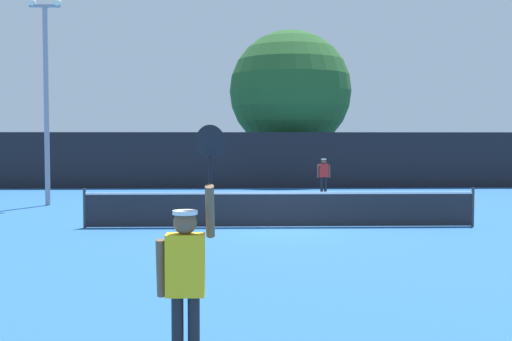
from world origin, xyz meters
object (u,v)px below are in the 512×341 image
Objects in this scene: tennis_ball at (334,216)px; light_pole at (46,87)px; player_serving at (187,267)px; player_receiving at (324,173)px; parked_car_near at (358,165)px; large_tree at (290,91)px.

tennis_ball is 0.01× the size of light_pole.
player_serving is 18.25m from light_pole.
light_pole reaches higher than player_receiving.
light_pole is at bearing 158.48° from tennis_ball.
large_tree is at bearing -128.00° from parked_car_near.
light_pole is at bearing 110.88° from player_serving.
player_serving is at bearing -69.12° from light_pole.
large_tree is at bearing 83.17° from player_serving.
large_tree is 8.00m from parked_car_near.
large_tree is (-0.04, 15.71, 5.03)m from tennis_ball.
player_serving is 37.11× the size of tennis_ball.
player_receiving is at bearing 84.58° from tennis_ball.
tennis_ball is 16.50m from large_tree.
player_serving reaches higher than tennis_ball.
light_pole is 15.39m from large_tree.
parked_car_near is at bearing 45.76° from large_tree.
player_serving reaches higher than player_receiving.
parked_car_near is at bearing 76.33° from player_serving.
player_receiving is 11.79m from light_pole.
light_pole is at bearing 20.23° from player_receiving.
player_serving is 21.13m from player_receiving.
player_serving is 1.61× the size of player_receiving.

